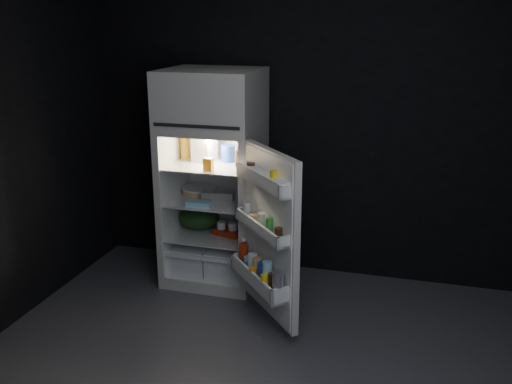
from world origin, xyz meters
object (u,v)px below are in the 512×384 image
(refrigerator, at_px, (214,170))
(milk_jug, at_px, (204,147))
(fridge_door, at_px, (267,238))
(egg_carton, at_px, (218,196))
(yogurt_tray, at_px, (228,232))

(refrigerator, height_order, milk_jug, refrigerator)
(refrigerator, relative_size, fridge_door, 1.46)
(fridge_door, bearing_deg, egg_carton, 134.37)
(egg_carton, relative_size, yogurt_tray, 1.09)
(fridge_door, relative_size, yogurt_tray, 5.07)
(egg_carton, bearing_deg, milk_jug, 142.80)
(refrigerator, bearing_deg, yogurt_tray, -29.39)
(refrigerator, xyz_separation_m, milk_jug, (-0.08, -0.00, 0.19))
(refrigerator, xyz_separation_m, egg_carton, (0.06, -0.08, -0.19))
(refrigerator, relative_size, milk_jug, 7.42)
(egg_carton, bearing_deg, refrigerator, 116.83)
(milk_jug, bearing_deg, egg_carton, -18.16)
(refrigerator, relative_size, egg_carton, 6.78)
(refrigerator, relative_size, yogurt_tray, 7.40)
(refrigerator, xyz_separation_m, yogurt_tray, (0.14, -0.08, -0.50))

